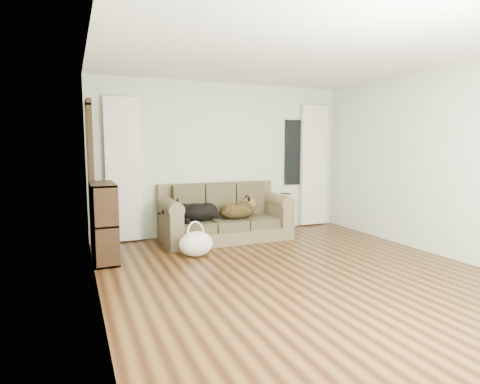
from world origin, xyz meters
name	(u,v)px	position (x,y,z in m)	size (l,w,h in m)	color
floor	(297,273)	(0.00, 0.00, 0.00)	(5.00, 5.00, 0.00)	black
ceiling	(301,51)	(0.00, 0.00, 2.60)	(5.00, 5.00, 0.00)	white
wall_back	(224,159)	(0.00, 2.50, 1.30)	(4.50, 0.04, 2.60)	silver
wall_left	(95,170)	(-2.25, 0.00, 1.30)	(0.04, 5.00, 2.60)	silver
wall_right	(439,162)	(2.25, 0.00, 1.30)	(0.04, 5.00, 2.60)	silver
curtain_left	(124,170)	(-1.70, 2.42, 1.15)	(0.55, 0.08, 2.25)	white
curtain_right	(314,166)	(1.80, 2.42, 1.15)	(0.55, 0.08, 2.25)	white
window_pane	(297,152)	(1.45, 2.47, 1.40)	(0.50, 0.03, 1.20)	black
door_casing	(91,179)	(-2.20, 2.05, 1.05)	(0.07, 0.60, 2.10)	black
sofa	(225,212)	(-0.17, 1.97, 0.45)	(2.04, 0.88, 0.83)	brown
dog_black_lab	(194,213)	(-0.70, 1.96, 0.48)	(0.67, 0.47, 0.29)	black
dog_shepherd	(239,209)	(0.05, 1.93, 0.49)	(0.65, 0.46, 0.29)	black
tv_remote	(286,194)	(0.84, 1.79, 0.73)	(0.05, 0.20, 0.02)	black
tote_bag	(196,245)	(-0.91, 1.19, 0.16)	(0.48, 0.37, 0.35)	beige
bookshelf	(104,224)	(-2.09, 1.48, 0.50)	(0.31, 0.83, 1.04)	black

